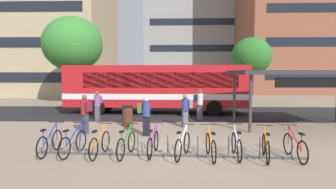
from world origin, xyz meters
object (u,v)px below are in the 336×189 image
(parked_bicycle_silver_7, at_px, (236,145))
(street_tree_1, at_px, (73,44))
(parked_bicycle_blue_0, at_px, (50,143))
(commuter_grey_pack_2, at_px, (186,108))
(street_tree_0, at_px, (251,56))
(parked_bicycle_purple_4, at_px, (153,143))
(parked_bicycle_orange_2, at_px, (100,144))
(parked_bicycle_orange_6, at_px, (211,146))
(commuter_grey_pack_4, at_px, (98,104))
(commuter_olive_pack_1, at_px, (145,113))
(commuter_maroon_pack_3, at_px, (85,111))
(parked_bicycle_blue_1, at_px, (73,143))
(commuter_navy_pack_0, at_px, (199,103))
(parked_bicycle_orange_8, at_px, (266,147))
(trash_bin, at_px, (128,116))
(parked_bicycle_green_3, at_px, (126,144))
(parked_bicycle_white_5, at_px, (183,145))
(transit_shelter, at_px, (300,74))
(city_bus, at_px, (156,87))
(parked_bicycle_red_9, at_px, (295,147))

(parked_bicycle_silver_7, relative_size, street_tree_1, 0.23)
(parked_bicycle_blue_0, height_order, commuter_grey_pack_2, commuter_grey_pack_2)
(parked_bicycle_blue_0, relative_size, street_tree_0, 0.29)
(parked_bicycle_purple_4, height_order, commuter_grey_pack_2, commuter_grey_pack_2)
(parked_bicycle_orange_2, height_order, parked_bicycle_orange_6, same)
(commuter_grey_pack_2, xyz_separation_m, commuter_grey_pack_4, (-4.92, 1.92, 0.02))
(commuter_olive_pack_1, bearing_deg, commuter_maroon_pack_3, -174.07)
(parked_bicycle_orange_2, bearing_deg, street_tree_1, 29.72)
(parked_bicycle_blue_1, height_order, parked_bicycle_orange_2, same)
(street_tree_0, bearing_deg, commuter_navy_pack_0, -119.54)
(parked_bicycle_silver_7, xyz_separation_m, commuter_olive_pack_1, (-3.20, 3.01, 0.59))
(parked_bicycle_orange_8, bearing_deg, commuter_navy_pack_0, 22.11)
(parked_bicycle_orange_8, relative_size, trash_bin, 1.65)
(commuter_olive_pack_1, bearing_deg, parked_bicycle_green_3, -82.03)
(commuter_grey_pack_2, bearing_deg, commuter_maroon_pack_3, -0.27)
(parked_bicycle_blue_0, bearing_deg, street_tree_0, -31.36)
(parked_bicycle_green_3, distance_m, parked_bicycle_white_5, 1.80)
(transit_shelter, relative_size, street_tree_1, 0.88)
(parked_bicycle_silver_7, distance_m, commuter_grey_pack_4, 9.36)
(city_bus, relative_size, parked_bicycle_white_5, 7.28)
(parked_bicycle_orange_6, distance_m, commuter_olive_pack_1, 3.97)
(city_bus, xyz_separation_m, parked_bicycle_white_5, (1.56, -10.06, -1.39))
(commuter_olive_pack_1, bearing_deg, commuter_grey_pack_2, 60.94)
(parked_bicycle_purple_4, bearing_deg, parked_bicycle_orange_2, 101.11)
(street_tree_0, bearing_deg, parked_bicycle_silver_7, -106.34)
(parked_bicycle_blue_1, relative_size, street_tree_1, 0.22)
(parked_bicycle_white_5, bearing_deg, city_bus, 25.85)
(city_bus, xyz_separation_m, transit_shelter, (7.49, -4.72, 0.86))
(street_tree_0, bearing_deg, commuter_grey_pack_4, -138.34)
(city_bus, distance_m, commuter_navy_pack_0, 3.99)
(parked_bicycle_silver_7, distance_m, street_tree_1, 19.66)
(city_bus, xyz_separation_m, parked_bicycle_silver_7, (3.25, -10.02, -1.39))
(parked_bicycle_blue_1, xyz_separation_m, commuter_grey_pack_2, (3.83, 4.82, 0.56))
(commuter_olive_pack_1, height_order, street_tree_0, street_tree_0)
(parked_bicycle_blue_1, bearing_deg, parked_bicycle_silver_7, -81.93)
(parked_bicycle_purple_4, height_order, parked_bicycle_orange_6, same)
(parked_bicycle_orange_6, bearing_deg, commuter_navy_pack_0, -5.22)
(parked_bicycle_blue_1, xyz_separation_m, parked_bicycle_white_5, (3.55, -0.16, 0.00))
(parked_bicycle_red_9, distance_m, street_tree_1, 20.78)
(commuter_grey_pack_4, xyz_separation_m, trash_bin, (1.99, -1.66, -0.45))
(parked_bicycle_red_9, relative_size, street_tree_1, 0.23)
(parked_bicycle_silver_7, bearing_deg, parked_bicycle_white_5, 93.33)
(parked_bicycle_silver_7, height_order, commuter_grey_pack_2, commuter_grey_pack_2)
(city_bus, relative_size, parked_bicycle_purple_4, 7.05)
(parked_bicycle_orange_2, distance_m, commuter_olive_pack_1, 3.22)
(transit_shelter, bearing_deg, parked_bicycle_blue_0, -156.75)
(parked_bicycle_blue_0, height_order, parked_bicycle_orange_2, same)
(transit_shelter, xyz_separation_m, commuter_maroon_pack_3, (-10.14, -1.93, -1.64))
(parked_bicycle_orange_8, bearing_deg, commuter_grey_pack_4, 56.82)
(parked_bicycle_blue_1, xyz_separation_m, parked_bicycle_orange_8, (6.10, -0.32, 0.00))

